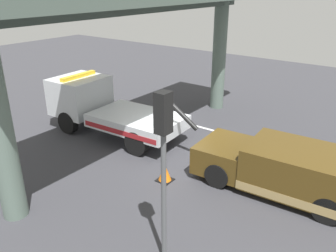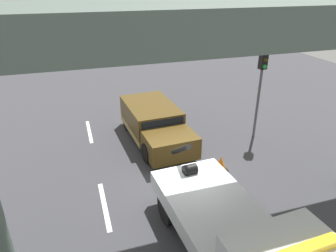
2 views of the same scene
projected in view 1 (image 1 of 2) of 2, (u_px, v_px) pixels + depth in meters
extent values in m
cube|color=#38383D|center=(176.00, 156.00, 13.74)|extent=(60.00, 40.00, 0.10)
cube|color=silver|center=(214.00, 131.00, 15.92)|extent=(2.60, 0.16, 0.01)
cube|color=silver|center=(120.00, 105.00, 19.24)|extent=(2.60, 0.16, 0.01)
cube|color=silver|center=(137.00, 121.00, 14.56)|extent=(3.97, 2.62, 0.55)
cube|color=silver|center=(80.00, 95.00, 16.04)|extent=(2.18, 2.42, 1.65)
cube|color=black|center=(70.00, 85.00, 16.22)|extent=(0.19, 2.21, 0.66)
cube|color=maroon|center=(118.00, 132.00, 13.66)|extent=(3.64, 0.23, 0.20)
cylinder|color=black|center=(182.00, 115.00, 13.16)|extent=(1.42, 0.26, 1.07)
cylinder|color=black|center=(165.00, 119.00, 13.70)|extent=(0.39, 0.47, 0.36)
cube|color=yellow|center=(78.00, 76.00, 15.70)|extent=(0.35, 1.93, 0.16)
cylinder|color=black|center=(68.00, 122.00, 15.52)|extent=(1.02, 0.38, 1.00)
cylinder|color=black|center=(101.00, 109.00, 17.12)|extent=(1.02, 0.38, 1.00)
cylinder|color=black|center=(137.00, 143.00, 13.53)|extent=(1.02, 0.38, 1.00)
cylinder|color=black|center=(166.00, 126.00, 15.13)|extent=(1.02, 0.38, 1.00)
cube|color=#4C3814|center=(303.00, 171.00, 10.73)|extent=(3.58, 2.40, 1.35)
cube|color=#4C3814|center=(226.00, 155.00, 12.13)|extent=(1.85, 2.21, 0.95)
cube|color=black|center=(250.00, 148.00, 11.51)|extent=(0.17, 1.94, 0.59)
cube|color=#9E8451|center=(301.00, 184.00, 10.92)|extent=(3.60, 2.42, 0.28)
cylinder|color=black|center=(217.00, 175.00, 11.43)|extent=(0.85, 0.33, 0.84)
cylinder|color=black|center=(240.00, 153.00, 12.90)|extent=(0.85, 0.33, 0.84)
cylinder|color=black|center=(327.00, 210.00, 9.70)|extent=(0.85, 0.33, 0.84)
cylinder|color=#596B60|center=(219.00, 55.00, 17.87)|extent=(0.70, 0.70, 5.63)
cube|color=#3E4A43|center=(143.00, 8.00, 12.48)|extent=(0.50, 13.44, 0.36)
cylinder|color=#515456|center=(164.00, 200.00, 7.93)|extent=(0.12, 0.12, 3.38)
cube|color=black|center=(163.00, 113.00, 7.11)|extent=(0.28, 0.32, 0.90)
sphere|color=#360605|center=(157.00, 97.00, 7.08)|extent=(0.18, 0.18, 0.18)
sphere|color=#3A2D06|center=(157.00, 111.00, 7.20)|extent=(0.18, 0.18, 0.18)
sphere|color=green|center=(157.00, 125.00, 7.31)|extent=(0.18, 0.18, 0.18)
cone|color=orange|center=(165.00, 173.00, 11.81)|extent=(0.46, 0.46, 0.61)
cube|color=black|center=(165.00, 180.00, 11.93)|extent=(0.51, 0.51, 0.03)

